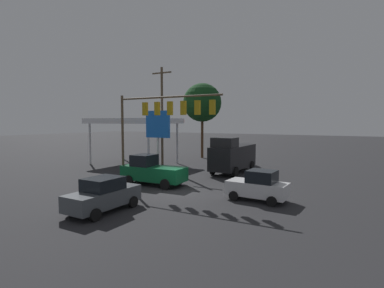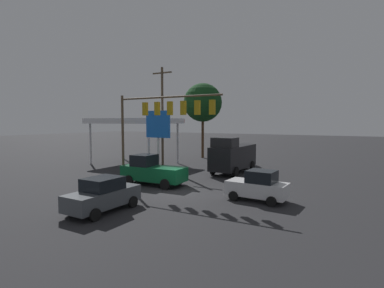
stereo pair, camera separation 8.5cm
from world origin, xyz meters
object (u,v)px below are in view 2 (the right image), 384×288
Objects in this scene: street_tree at (203,103)px; pickup_parked at (152,171)px; delivery_truck at (233,156)px; sedan_far at (103,195)px; fire_hydrant at (82,184)px; utility_pole at (162,115)px; hatchback_crossing at (258,186)px; traffic_signal_assembly at (162,115)px; price_sign at (158,128)px.

pickup_parked is at bearing 104.93° from street_tree.
sedan_far is at bearing -4.68° from delivery_truck.
delivery_truck is 14.32m from fire_hydrant.
street_tree is 23.28m from fire_hydrant.
utility_pole is at bearing -63.10° from pickup_parked.
sedan_far is at bearing 102.58° from pickup_parked.
street_tree is at bearing -87.53° from utility_pole.
hatchback_crossing is at bearing 126.37° from street_tree.
street_tree is (13.63, -18.51, 6.71)m from hatchback_crossing.
traffic_signal_assembly is 7.96m from sedan_far.
utility_pole reaches higher than delivery_truck.
traffic_signal_assembly is 10.12× the size of fire_hydrant.
pickup_parked is at bearing -21.55° from delivery_truck.
pickup_parked is at bearing 119.60° from utility_pole.
utility_pole is 1.59× the size of delivery_truck.
traffic_signal_assembly is 10.06m from delivery_truck.
street_tree reaches higher than traffic_signal_assembly.
pickup_parked is 19.71m from street_tree.
street_tree is at bearing -78.79° from price_sign.
utility_pole is 8.87m from delivery_truck.
traffic_signal_assembly is at bearing 108.60° from street_tree.
traffic_signal_assembly reaches higher than pickup_parked.
street_tree is (6.73, -25.04, 6.71)m from sedan_far.
price_sign is at bearing -17.24° from hatchback_crossing.
street_tree reaches higher than delivery_truck.
delivery_truck is at bearing -118.46° from fire_hydrant.
traffic_signal_assembly is 1.30× the size of delivery_truck.
delivery_truck is 7.78× the size of fire_hydrant.
delivery_truck is at bearing -115.42° from pickup_parked.
traffic_signal_assembly is 1.68× the size of pickup_parked.
delivery_truck is at bearing 131.07° from street_tree.
hatchback_crossing is 10.45m from delivery_truck.
delivery_truck is 0.66× the size of street_tree.
hatchback_crossing is at bearing 31.83° from delivery_truck.
utility_pole is 16.24m from hatchback_crossing.
utility_pole is 2.79× the size of hatchback_crossing.
utility_pole is at bearing -156.19° from sedan_far.
delivery_truck is (-3.52, -8.42, 0.58)m from pickup_parked.
sedan_far is at bearing 94.16° from traffic_signal_assembly.
pickup_parked is at bearing -23.04° from traffic_signal_assembly.
price_sign is at bearing -159.26° from sedan_far.
hatchback_crossing is at bearing -179.41° from traffic_signal_assembly.
utility_pole reaches higher than street_tree.
utility_pole is 2.45× the size of sedan_far.
hatchback_crossing is at bearing 173.76° from pickup_parked.
utility_pole is at bearing 92.47° from street_tree.
traffic_signal_assembly is at bearing -143.56° from fire_hydrant.
price_sign is 8.75m from fire_hydrant.
delivery_truck is at bearing -137.98° from price_sign.
price_sign is at bearing -50.64° from traffic_signal_assembly.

